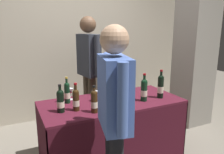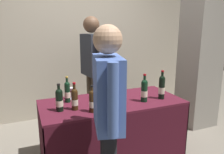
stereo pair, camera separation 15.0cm
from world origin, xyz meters
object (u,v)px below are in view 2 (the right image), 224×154
object	(u,v)px
concrete_pillar	(204,17)
taster_foreground_right	(108,107)
wine_glass_mid	(97,94)
flower_vase	(104,86)
tasting_table	(112,118)
display_bottle_0	(114,84)
featured_wine_bottle	(59,100)
wine_glass_near_vendor	(71,91)
vendor_presenter	(92,63)

from	to	relation	value
concrete_pillar	taster_foreground_right	distance (m)	2.49
wine_glass_mid	flower_vase	size ratio (longest dim) A/B	0.35
tasting_table	taster_foreground_right	xyz separation A→B (m)	(-0.36, -0.78, 0.47)
display_bottle_0	tasting_table	bearing A→B (deg)	-118.61
tasting_table	wine_glass_mid	world-z (taller)	wine_glass_mid
featured_wine_bottle	wine_glass_near_vendor	xyz separation A→B (m)	(0.20, 0.35, -0.02)
concrete_pillar	tasting_table	distance (m)	2.15
concrete_pillar	flower_vase	xyz separation A→B (m)	(-1.72, -0.14, -0.91)
wine_glass_mid	vendor_presenter	size ratio (longest dim) A/B	0.07
wine_glass_near_vendor	featured_wine_bottle	bearing A→B (deg)	-119.25
wine_glass_near_vendor	taster_foreground_right	size ratio (longest dim) A/B	0.09
tasting_table	wine_glass_mid	bearing A→B (deg)	158.19
wine_glass_near_vendor	vendor_presenter	size ratio (longest dim) A/B	0.08
wine_glass_near_vendor	tasting_table	bearing A→B (deg)	-31.57
wine_glass_near_vendor	vendor_presenter	distance (m)	0.79
featured_wine_bottle	display_bottle_0	size ratio (longest dim) A/B	0.98
tasting_table	wine_glass_mid	distance (m)	0.37
featured_wine_bottle	taster_foreground_right	distance (m)	0.76
display_bottle_0	wine_glass_near_vendor	distance (m)	0.58
tasting_table	featured_wine_bottle	xyz separation A→B (m)	(-0.64, -0.08, 0.35)
tasting_table	featured_wine_bottle	distance (m)	0.73
featured_wine_bottle	flower_vase	bearing A→B (deg)	27.40
flower_vase	taster_foreground_right	bearing A→B (deg)	-108.30
featured_wine_bottle	wine_glass_near_vendor	size ratio (longest dim) A/B	2.11
concrete_pillar	wine_glass_near_vendor	xyz separation A→B (m)	(-2.15, -0.11, -0.92)
display_bottle_0	vendor_presenter	bearing A→B (deg)	100.50
display_bottle_0	wine_glass_mid	distance (m)	0.36
wine_glass_near_vendor	taster_foreground_right	world-z (taller)	taster_foreground_right
tasting_table	flower_vase	bearing A→B (deg)	94.31
featured_wine_bottle	vendor_presenter	xyz separation A→B (m)	(0.66, 0.95, 0.21)
featured_wine_bottle	display_bottle_0	world-z (taller)	display_bottle_0
tasting_table	flower_vase	xyz separation A→B (m)	(-0.02, 0.24, 0.35)
wine_glass_near_vendor	taster_foreground_right	xyz separation A→B (m)	(0.09, -1.05, 0.14)
wine_glass_near_vendor	vendor_presenter	xyz separation A→B (m)	(0.47, 0.59, 0.23)
featured_wine_bottle	vendor_presenter	bearing A→B (deg)	54.99
concrete_pillar	vendor_presenter	bearing A→B (deg)	164.02
wine_glass_mid	tasting_table	bearing A→B (deg)	-21.81
tasting_table	display_bottle_0	distance (m)	0.46
display_bottle_0	flower_vase	world-z (taller)	flower_vase
tasting_table	taster_foreground_right	distance (m)	0.98
flower_vase	display_bottle_0	bearing A→B (deg)	3.55
concrete_pillar	featured_wine_bottle	bearing A→B (deg)	-168.78
wine_glass_mid	vendor_presenter	distance (m)	0.86
display_bottle_0	wine_glass_mid	world-z (taller)	display_bottle_0
concrete_pillar	taster_foreground_right	bearing A→B (deg)	-150.60
tasting_table	display_bottle_0	world-z (taller)	display_bottle_0
featured_wine_bottle	concrete_pillar	bearing A→B (deg)	11.22
concrete_pillar	wine_glass_mid	xyz separation A→B (m)	(-1.88, -0.32, -0.94)
wine_glass_mid	taster_foreground_right	xyz separation A→B (m)	(-0.18, -0.85, 0.15)
wine_glass_mid	flower_vase	distance (m)	0.23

